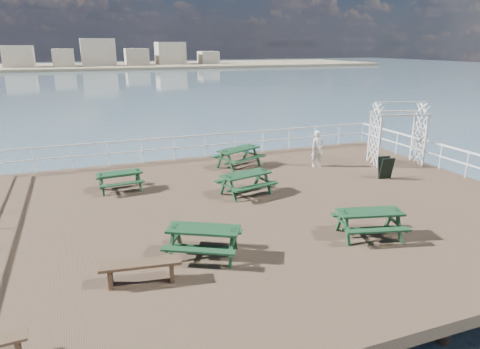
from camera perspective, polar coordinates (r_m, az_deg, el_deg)
name	(u,v)px	position (r m, az deg, el deg)	size (l,w,h in m)	color
ground	(264,210)	(14.31, 3.16, -4.73)	(18.00, 14.00, 0.30)	brown
sea_backdrop	(132,62)	(147.41, -14.15, 14.31)	(300.00, 300.00, 9.20)	#3F586A
railing	(235,162)	(16.22, -0.67, 1.74)	(17.77, 13.76, 1.10)	white
picnic_table_a	(120,177)	(16.18, -15.74, -0.36)	(1.67, 1.39, 0.77)	#153B1C
picnic_table_b	(246,179)	(15.14, 0.79, -0.62)	(2.08, 1.82, 0.87)	#153B1C
picnic_table_c	(239,153)	(18.57, -0.18, 2.82)	(2.36, 2.18, 0.93)	#153B1C
picnic_table_d	(204,236)	(10.83, -4.88, -8.13)	(2.26, 2.12, 0.87)	#153B1C
picnic_table_e	(370,218)	(12.37, 16.90, -5.58)	(2.05, 1.80, 0.86)	#153B1C
flat_bench_near	(141,267)	(9.98, -13.08, -11.96)	(1.82, 0.66, 0.51)	brown
trellis_arbor	(397,137)	(20.14, 20.22, 4.76)	(2.47, 1.73, 2.78)	white
sandwich_board	(385,168)	(17.91, 18.83, 0.82)	(0.58, 0.46, 0.89)	black
person	(317,149)	(18.87, 10.29, 3.40)	(0.58, 0.38, 1.58)	silver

